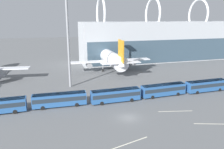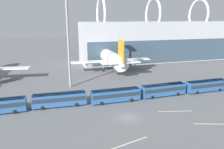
{
  "view_description": "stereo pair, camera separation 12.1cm",
  "coord_description": "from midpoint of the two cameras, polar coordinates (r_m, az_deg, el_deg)",
  "views": [
    {
      "loc": [
        -15.96,
        -41.94,
        21.59
      ],
      "look_at": [
        2.9,
        23.13,
        4.0
      ],
      "focal_mm": 35.0,
      "sensor_mm": 36.0,
      "label": 1
    },
    {
      "loc": [
        -15.84,
        -41.98,
        21.59
      ],
      "look_at": [
        2.9,
        23.13,
        4.0
      ],
      "focal_mm": 35.0,
      "sensor_mm": 36.0,
      "label": 2
    }
  ],
  "objects": [
    {
      "name": "ground_plane",
      "position": [
        49.79,
        4.22,
        -11.18
      ],
      "size": [
        440.0,
        440.0,
        0.0
      ],
      "primitive_type": "plane",
      "color": "slate"
    },
    {
      "name": "terminal_building",
      "position": [
        129.54,
        21.0,
        8.61
      ],
      "size": [
        126.03,
        18.44,
        31.56
      ],
      "color": "#B2B7BC",
      "rests_on": "ground_plane"
    },
    {
      "name": "airliner_at_gate_far",
      "position": [
        91.85,
        -0.42,
        4.35
      ],
      "size": [
        33.56,
        35.97,
        14.1
      ],
      "rotation": [
        0.0,
        0.0,
        1.57
      ],
      "color": "white",
      "rests_on": "ground_plane"
    },
    {
      "name": "shuttle_bus_1",
      "position": [
        56.37,
        -13.58,
        -6.23
      ],
      "size": [
        13.24,
        3.07,
        3.38
      ],
      "rotation": [
        0.0,
        0.0,
        -0.03
      ],
      "color": "#285693",
      "rests_on": "ground_plane"
    },
    {
      "name": "shuttle_bus_2",
      "position": [
        57.72,
        0.89,
        -5.31
      ],
      "size": [
        13.2,
        2.86,
        3.38
      ],
      "rotation": [
        0.0,
        0.0,
        0.01
      ],
      "color": "#285693",
      "rests_on": "ground_plane"
    },
    {
      "name": "shuttle_bus_3",
      "position": [
        63.7,
        13.22,
        -3.78
      ],
      "size": [
        13.27,
        3.22,
        3.38
      ],
      "rotation": [
        0.0,
        0.0,
        0.04
      ],
      "color": "#285693",
      "rests_on": "ground_plane"
    },
    {
      "name": "shuttle_bus_4",
      "position": [
        71.58,
        23.36,
        -2.58
      ],
      "size": [
        13.24,
        3.02,
        3.38
      ],
      "rotation": [
        0.0,
        0.0,
        0.03
      ],
      "color": "#285693",
      "rests_on": "ground_plane"
    },
    {
      "name": "floodlight_mast",
      "position": [
        68.86,
        -11.59,
        11.99
      ],
      "size": [
        2.84,
        2.84,
        30.04
      ],
      "color": "gray",
      "rests_on": "ground_plane"
    },
    {
      "name": "lane_stripe_2",
      "position": [
        40.37,
        3.37,
        -17.8
      ],
      "size": [
        9.71,
        2.82,
        0.01
      ],
      "primitive_type": "cube",
      "rotation": [
        0.0,
        0.0,
        0.26
      ],
      "color": "silver",
      "rests_on": "ground_plane"
    },
    {
      "name": "lane_stripe_3",
      "position": [
        54.94,
        16.17,
        -9.19
      ],
      "size": [
        8.17,
        2.1,
        0.01
      ],
      "primitive_type": "cube",
      "rotation": [
        0.0,
        0.0,
        -0.22
      ],
      "color": "silver",
      "rests_on": "ground_plane"
    },
    {
      "name": "lane_stripe_4",
      "position": [
        51.26,
        23.96,
        -11.7
      ],
      "size": [
        6.15,
        2.19,
        0.01
      ],
      "primitive_type": "cube",
      "rotation": [
        0.0,
        0.0,
        -0.31
      ],
      "color": "silver",
      "rests_on": "ground_plane"
    },
    {
      "name": "lane_stripe_5",
      "position": [
        77.6,
        23.95,
        -2.89
      ],
      "size": [
        7.5,
        2.27,
        0.01
      ],
      "primitive_type": "cube",
      "rotation": [
        0.0,
        0.0,
        0.27
      ],
      "color": "silver",
      "rests_on": "ground_plane"
    }
  ]
}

